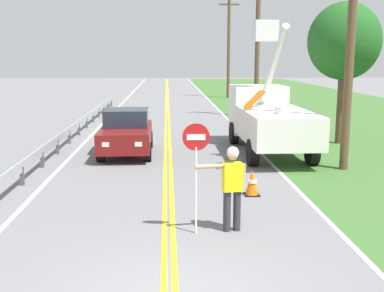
# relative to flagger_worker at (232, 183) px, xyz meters

# --- Properties ---
(grass_verge_right) EXTENTS (16.00, 110.00, 0.01)m
(grass_verge_right) POSITION_rel_flagger_worker_xyz_m (10.26, 17.03, -1.04)
(grass_verge_right) COLOR #3D662D
(grass_verge_right) RESTS_ON ground
(centerline_yellow_left) EXTENTS (0.11, 110.00, 0.01)m
(centerline_yellow_left) POSITION_rel_flagger_worker_xyz_m (-1.43, 17.03, -1.04)
(centerline_yellow_left) COLOR yellow
(centerline_yellow_left) RESTS_ON ground
(centerline_yellow_right) EXTENTS (0.11, 110.00, 0.01)m
(centerline_yellow_right) POSITION_rel_flagger_worker_xyz_m (-1.25, 17.03, -1.04)
(centerline_yellow_right) COLOR yellow
(centerline_yellow_right) RESTS_ON ground
(edge_line_right) EXTENTS (0.12, 110.00, 0.01)m
(edge_line_right) POSITION_rel_flagger_worker_xyz_m (2.26, 17.03, -1.04)
(edge_line_right) COLOR silver
(edge_line_right) RESTS_ON ground
(edge_line_left) EXTENTS (0.12, 110.00, 0.01)m
(edge_line_left) POSITION_rel_flagger_worker_xyz_m (-4.94, 17.03, -1.04)
(edge_line_left) COLOR silver
(edge_line_left) RESTS_ON ground
(flagger_worker) EXTENTS (1.08, 0.31, 1.83)m
(flagger_worker) POSITION_rel_flagger_worker_xyz_m (0.00, 0.00, 0.00)
(flagger_worker) COLOR #2D2D33
(flagger_worker) RESTS_ON ground
(stop_sign_paddle) EXTENTS (0.56, 0.04, 2.33)m
(stop_sign_paddle) POSITION_rel_flagger_worker_xyz_m (-0.76, -0.11, 0.66)
(stop_sign_paddle) COLOR silver
(stop_sign_paddle) RESTS_ON ground
(utility_bucket_truck) EXTENTS (2.67, 6.83, 5.06)m
(utility_bucket_truck) POSITION_rel_flagger_worker_xyz_m (2.55, 8.78, 0.35)
(utility_bucket_truck) COLOR white
(utility_bucket_truck) RESTS_ON ground
(oncoming_sedan_nearest) EXTENTS (1.95, 4.12, 1.70)m
(oncoming_sedan_nearest) POSITION_rel_flagger_worker_xyz_m (-2.89, 8.46, -0.21)
(oncoming_sedan_nearest) COLOR maroon
(oncoming_sedan_nearest) RESTS_ON ground
(utility_pole_near) EXTENTS (1.80, 0.28, 8.22)m
(utility_pole_near) POSITION_rel_flagger_worker_xyz_m (4.46, 5.52, 3.24)
(utility_pole_near) COLOR brown
(utility_pole_near) RESTS_ON ground
(utility_pole_mid) EXTENTS (1.80, 0.28, 8.25)m
(utility_pole_mid) POSITION_rel_flagger_worker_xyz_m (4.13, 19.71, 3.26)
(utility_pole_mid) COLOR brown
(utility_pole_mid) RESTS_ON ground
(utility_pole_far) EXTENTS (1.80, 0.28, 8.83)m
(utility_pole_far) POSITION_rel_flagger_worker_xyz_m (4.24, 34.30, 3.55)
(utility_pole_far) COLOR brown
(utility_pole_far) RESTS_ON ground
(traffic_cone_lead) EXTENTS (0.40, 0.40, 0.70)m
(traffic_cone_lead) POSITION_rel_flagger_worker_xyz_m (0.91, 2.65, -0.71)
(traffic_cone_lead) COLOR orange
(traffic_cone_lead) RESTS_ON ground
(guardrail_left_shoulder) EXTENTS (0.10, 32.00, 0.71)m
(guardrail_left_shoulder) POSITION_rel_flagger_worker_xyz_m (-5.54, 12.00, -0.53)
(guardrail_left_shoulder) COLOR #9EA0A3
(guardrail_left_shoulder) RESTS_ON ground
(roadside_tree_verge) EXTENTS (3.00, 3.00, 5.90)m
(roadside_tree_verge) POSITION_rel_flagger_worker_xyz_m (6.01, 10.34, 3.22)
(roadside_tree_verge) COLOR brown
(roadside_tree_verge) RESTS_ON ground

